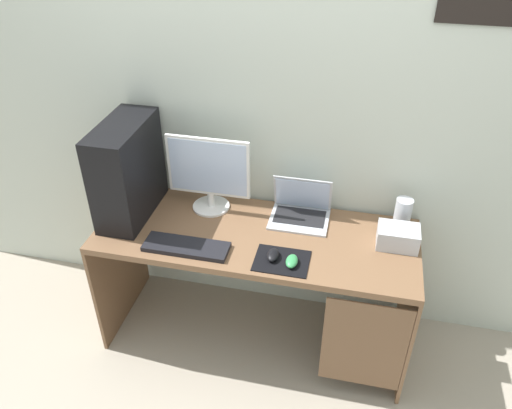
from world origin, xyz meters
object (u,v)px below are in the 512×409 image
at_px(speaker, 403,214).
at_px(mouse_left, 273,255).
at_px(monitor, 209,174).
at_px(mouse_right, 292,261).
at_px(projector, 398,237).
at_px(pc_tower, 127,170).
at_px(keyboard, 186,247).
at_px(laptop, 300,210).

height_order(speaker, mouse_left, speaker).
relative_size(monitor, speaker, 2.63).
distance_m(monitor, mouse_right, 0.66).
bearing_deg(projector, speaker, 82.87).
bearing_deg(speaker, pc_tower, -172.99).
xyz_separation_m(pc_tower, monitor, (0.40, 0.12, -0.04)).
height_order(pc_tower, speaker, pc_tower).
distance_m(speaker, keyboard, 1.11).
bearing_deg(projector, keyboard, -165.85).
bearing_deg(pc_tower, projector, 0.53).
xyz_separation_m(laptop, mouse_right, (0.02, -0.39, -0.02)).
distance_m(monitor, mouse_left, 0.57).
xyz_separation_m(pc_tower, projector, (1.38, 0.01, -0.21)).
bearing_deg(speaker, monitor, -177.10).
bearing_deg(mouse_left, laptop, 78.09).
height_order(monitor, laptop, monitor).
relative_size(monitor, laptop, 1.44).
xyz_separation_m(monitor, mouse_left, (0.41, -0.34, -0.20)).
bearing_deg(projector, mouse_right, -151.80).
bearing_deg(mouse_right, monitor, 144.12).
bearing_deg(monitor, pc_tower, -162.91).
height_order(pc_tower, projector, pc_tower).
relative_size(pc_tower, laptop, 1.68).
relative_size(pc_tower, monitor, 1.17).
bearing_deg(keyboard, laptop, 37.10).
distance_m(projector, mouse_left, 0.62).
height_order(keyboard, mouse_right, mouse_right).
relative_size(laptop, keyboard, 0.73).
height_order(monitor, projector, monitor).
distance_m(laptop, mouse_left, 0.37).
xyz_separation_m(keyboard, mouse_left, (0.43, 0.02, 0.01)).
height_order(projector, keyboard, projector).
bearing_deg(keyboard, pc_tower, 147.79).
relative_size(speaker, mouse_left, 1.75).
xyz_separation_m(mouse_left, mouse_right, (0.10, -0.03, 0.00)).
xyz_separation_m(keyboard, mouse_right, (0.52, -0.01, 0.01)).
relative_size(monitor, mouse_left, 4.60).
distance_m(pc_tower, speaker, 1.43).
bearing_deg(monitor, speaker, 2.90).
height_order(laptop, speaker, laptop).
distance_m(monitor, keyboard, 0.42).
bearing_deg(projector, monitor, 173.71).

